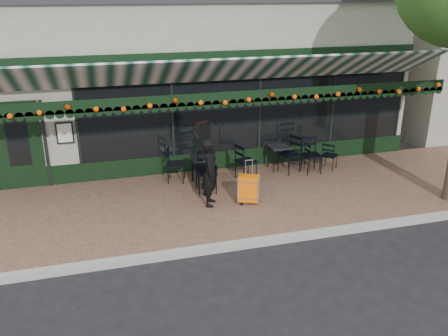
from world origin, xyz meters
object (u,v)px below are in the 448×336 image
object	(u,v)px
cafe_table_b	(203,160)
chair_b_right	(246,162)
chair_a_extra	(330,156)
chair_b_left	(201,168)
suitcase	(248,189)
chair_a_left	(289,155)
cafe_table_a	(279,148)
chair_b_front	(207,172)
chair_solo	(176,164)
woman	(210,172)
chair_a_right	(313,157)
chair_a_front	(312,156)

from	to	relation	value
cafe_table_b	chair_b_right	xyz separation A→B (m)	(1.14, 0.01, -0.17)
chair_a_extra	chair_b_left	xyz separation A→B (m)	(-3.64, -0.04, 0.03)
suitcase	chair_b_right	xyz separation A→B (m)	(0.41, 1.44, 0.12)
cafe_table_b	chair_a_left	distance (m)	2.43
cafe_table_a	chair_b_right	bearing A→B (deg)	-157.69
chair_a_left	chair_a_extra	size ratio (longest dim) A/B	1.30
chair_b_left	chair_a_left	bearing A→B (deg)	89.41
chair_b_front	chair_solo	world-z (taller)	chair_b_front
suitcase	chair_b_left	bearing A→B (deg)	141.56
cafe_table_a	chair_b_left	size ratio (longest dim) A/B	0.79
woman	cafe_table_a	xyz separation A→B (m)	(2.37, 1.72, -0.19)
cafe_table_a	suitcase	bearing A→B (deg)	-128.50
chair_a_left	chair_b_right	bearing A→B (deg)	-106.38
suitcase	cafe_table_a	bearing A→B (deg)	75.55
woman	chair_a_right	size ratio (longest dim) A/B	2.08
cafe_table_b	chair_a_right	distance (m)	3.12
chair_a_left	chair_b_front	size ratio (longest dim) A/B	1.00
chair_b_left	chair_b_right	world-z (taller)	chair_b_right
chair_b_left	chair_b_front	world-z (taller)	chair_b_front
chair_a_right	chair_b_left	distance (m)	3.15
cafe_table_b	chair_b_front	size ratio (longest dim) A/B	0.72
cafe_table_b	cafe_table_a	bearing A→B (deg)	11.66
cafe_table_a	chair_a_right	distance (m)	0.94
chair_a_extra	chair_b_right	xyz separation A→B (m)	(-2.45, -0.09, 0.09)
woman	chair_solo	size ratio (longest dim) A/B	1.70
woman	chair_a_front	bearing A→B (deg)	-48.90
chair_a_left	chair_b_right	xyz separation A→B (m)	(-1.28, -0.16, -0.02)
chair_a_left	chair_b_right	distance (m)	1.29
chair_a_extra	chair_a_front	bearing A→B (deg)	58.05
chair_a_front	cafe_table_b	bearing A→B (deg)	178.64
suitcase	chair_a_front	distance (m)	2.66
cafe_table_a	cafe_table_b	world-z (taller)	cafe_table_b
chair_a_extra	chair_b_front	distance (m)	3.67
woman	chair_solo	distance (m)	1.71
woman	chair_b_front	size ratio (longest dim) A/B	1.58
chair_a_extra	chair_b_right	size ratio (longest dim) A/B	0.80
woman	chair_a_left	distance (m)	2.94
suitcase	chair_b_front	xyz separation A→B (m)	(-0.76, 0.92, 0.14)
chair_a_right	chair_a_front	size ratio (longest dim) A/B	0.79
woman	suitcase	world-z (taller)	woman
woman	chair_b_front	xyz separation A→B (m)	(0.11, 0.74, -0.29)
cafe_table_b	chair_b_left	world-z (taller)	chair_b_left
chair_b_right	chair_solo	distance (m)	1.81
chair_solo	chair_a_right	bearing A→B (deg)	-76.31
chair_a_right	chair_a_extra	bearing A→B (deg)	-97.43
chair_a_front	chair_a_extra	size ratio (longest dim) A/B	1.25
woman	suitcase	distance (m)	0.99
chair_b_left	chair_b_right	distance (m)	1.19
chair_a_left	chair_a_extra	world-z (taller)	chair_a_left
suitcase	chair_b_front	distance (m)	1.20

